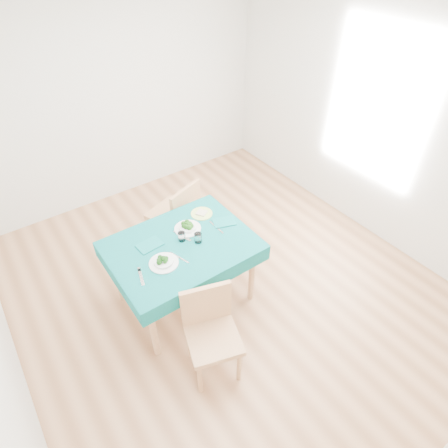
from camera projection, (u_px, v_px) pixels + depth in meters
room_shell at (224, 179)px, 3.14m from camera, size 4.02×4.52×2.73m
table at (184, 273)px, 3.63m from camera, size 1.29×0.98×0.76m
chair_near at (213, 332)px, 2.96m from camera, size 0.53×0.56×1.04m
chair_far at (171, 202)px, 4.17m from camera, size 0.62×0.64×1.16m
bowl_near at (163, 260)px, 3.18m from camera, size 0.26×0.26×0.08m
bowl_far at (188, 226)px, 3.52m from camera, size 0.25×0.25×0.08m
fork_near at (141, 277)px, 3.08m from camera, size 0.08×0.19×0.00m
knife_near at (179, 258)px, 3.26m from camera, size 0.08×0.21×0.00m
fork_far at (183, 236)px, 3.47m from camera, size 0.08×0.20×0.00m
knife_far at (216, 227)px, 3.57m from camera, size 0.02×0.22×0.00m
napkin_near at (150, 245)px, 3.37m from camera, size 0.23×0.17×0.01m
napkin_far at (224, 222)px, 3.62m from camera, size 0.25×0.21×0.01m
tumbler_center at (182, 237)px, 3.40m from camera, size 0.07×0.07×0.09m
tumbler_side at (198, 238)px, 3.39m from camera, size 0.07×0.07×0.09m
side_plate at (202, 214)px, 3.72m from camera, size 0.21×0.21×0.01m
bread_slice at (202, 213)px, 3.71m from camera, size 0.13×0.13×0.01m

